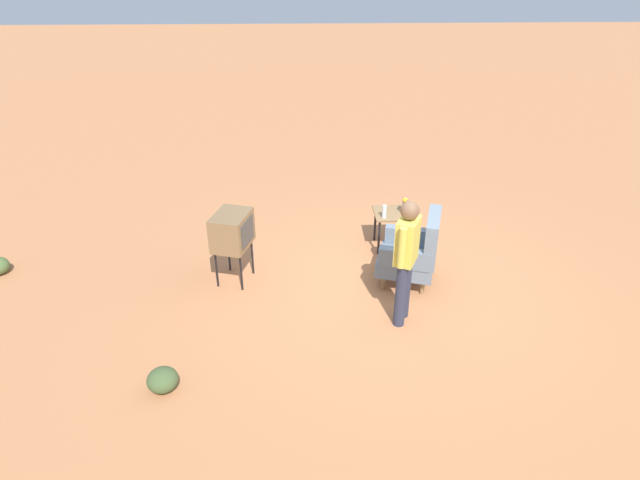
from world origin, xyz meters
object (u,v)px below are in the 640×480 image
object	(u,v)px
side_table	(392,217)
bottle_short_clear	(384,212)
soda_can_blue	(407,205)
armchair	(414,251)
tv_on_stand	(232,231)
person_standing	(406,256)
flower_vase	(405,204)

from	to	relation	value
side_table	bottle_short_clear	bearing A→B (deg)	-42.43
soda_can_blue	bottle_short_clear	distance (m)	0.50
armchair	bottle_short_clear	bearing A→B (deg)	-161.03
soda_can_blue	bottle_short_clear	size ratio (longest dim) A/B	0.61
tv_on_stand	person_standing	distance (m)	2.41
soda_can_blue	bottle_short_clear	world-z (taller)	bottle_short_clear
flower_vase	bottle_short_clear	bearing A→B (deg)	-67.60
armchair	flower_vase	size ratio (longest dim) A/B	4.00
tv_on_stand	armchair	bearing A→B (deg)	86.30
tv_on_stand	bottle_short_clear	world-z (taller)	tv_on_stand
person_standing	flower_vase	world-z (taller)	person_standing
armchair	soda_can_blue	bearing A→B (deg)	175.11
soda_can_blue	bottle_short_clear	xyz separation A→B (m)	(0.30, -0.40, 0.04)
tv_on_stand	soda_can_blue	world-z (taller)	tv_on_stand
side_table	bottle_short_clear	distance (m)	0.30
flower_vase	side_table	bearing A→B (deg)	-101.21
side_table	armchair	bearing A→B (deg)	7.71
bottle_short_clear	person_standing	bearing A→B (deg)	-0.29
armchair	person_standing	xyz separation A→B (m)	(0.87, -0.31, 0.44)
armchair	tv_on_stand	distance (m)	2.50
bottle_short_clear	flower_vase	world-z (taller)	flower_vase
armchair	person_standing	size ratio (longest dim) A/B	0.65
armchair	person_standing	distance (m)	1.02
tv_on_stand	flower_vase	world-z (taller)	tv_on_stand
side_table	person_standing	distance (m)	1.96
tv_on_stand	bottle_short_clear	bearing A→B (deg)	107.84
armchair	side_table	world-z (taller)	armchair
flower_vase	soda_can_blue	bearing A→B (deg)	158.11
side_table	soda_can_blue	distance (m)	0.31
side_table	tv_on_stand	distance (m)	2.52
soda_can_blue	flower_vase	distance (m)	0.19
person_standing	flower_vase	xyz separation A→B (m)	(-1.87, 0.34, -0.19)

